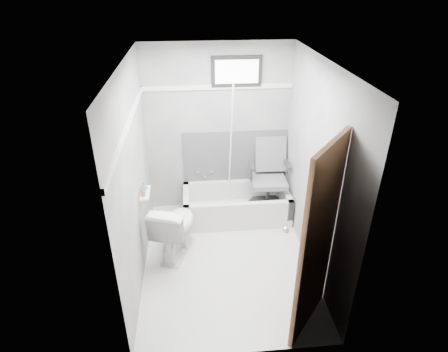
{
  "coord_description": "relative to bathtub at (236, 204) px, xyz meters",
  "views": [
    {
      "loc": [
        -0.36,
        -3.56,
        3.15
      ],
      "look_at": [
        0.0,
        0.35,
        1.0
      ],
      "focal_mm": 30.0,
      "sensor_mm": 36.0,
      "label": 1
    }
  ],
  "objects": [
    {
      "name": "ceiling",
      "position": [
        -0.23,
        -0.93,
        2.19
      ],
      "size": [
        2.6,
        2.6,
        0.0
      ],
      "primitive_type": "plane",
      "rotation": [
        3.14,
        0.0,
        0.0
      ],
      "color": "silver",
      "rests_on": "floor"
    },
    {
      "name": "wall_front",
      "position": [
        -0.23,
        -2.23,
        0.99
      ],
      "size": [
        2.0,
        0.02,
        2.4
      ],
      "primitive_type": "cube",
      "color": "slate",
      "rests_on": "floor"
    },
    {
      "name": "trim_back",
      "position": [
        -0.23,
        0.36,
        1.61
      ],
      "size": [
        2.0,
        0.02,
        0.06
      ],
      "primitive_type": "cube",
      "color": "white",
      "rests_on": "wall_back"
    },
    {
      "name": "pole",
      "position": [
        -0.07,
        0.13,
        0.84
      ],
      "size": [
        0.02,
        0.49,
        1.9
      ],
      "primitive_type": "cylinder",
      "rotation": [
        0.24,
        0.0,
        0.0
      ],
      "color": "white",
      "rests_on": "bathtub"
    },
    {
      "name": "bathtub",
      "position": [
        0.0,
        0.0,
        0.0
      ],
      "size": [
        1.5,
        0.7,
        0.42
      ],
      "primitive_type": null,
      "color": "silver",
      "rests_on": "floor"
    },
    {
      "name": "faucet",
      "position": [
        -0.43,
        0.34,
        0.34
      ],
      "size": [
        0.26,
        0.1,
        0.16
      ],
      "primitive_type": null,
      "color": "silver",
      "rests_on": "wall_back"
    },
    {
      "name": "wall_back",
      "position": [
        -0.23,
        0.37,
        0.99
      ],
      "size": [
        2.0,
        0.02,
        2.4
      ],
      "primitive_type": "cube",
      "color": "slate",
      "rests_on": "floor"
    },
    {
      "name": "wall_right",
      "position": [
        0.77,
        -0.93,
        0.99
      ],
      "size": [
        0.02,
        2.6,
        2.4
      ],
      "primitive_type": "cube",
      "color": "slate",
      "rests_on": "floor"
    },
    {
      "name": "toilet",
      "position": [
        -0.85,
        -0.71,
        0.16
      ],
      "size": [
        0.65,
        0.86,
        0.75
      ],
      "primitive_type": "imported",
      "rotation": [
        0.0,
        0.0,
        2.81
      ],
      "color": "white",
      "rests_on": "floor"
    },
    {
      "name": "window",
      "position": [
        0.02,
        0.36,
        1.81
      ],
      "size": [
        0.66,
        0.04,
        0.4
      ],
      "primitive_type": null,
      "color": "black",
      "rests_on": "wall_back"
    },
    {
      "name": "wall_left",
      "position": [
        -1.23,
        -0.93,
        0.99
      ],
      "size": [
        0.02,
        2.6,
        2.4
      ],
      "primitive_type": "cube",
      "color": "slate",
      "rests_on": "floor"
    },
    {
      "name": "soap_bottle_b",
      "position": [
        -1.17,
        -0.67,
        0.75
      ],
      "size": [
        0.1,
        0.1,
        0.1
      ],
      "primitive_type": "imported",
      "rotation": [
        0.0,
        0.0,
        0.48
      ],
      "color": "teal",
      "rests_on": "shelf"
    },
    {
      "name": "office_chair",
      "position": [
        0.46,
        0.05,
        0.41
      ],
      "size": [
        0.59,
        0.59,
        0.99
      ],
      "primitive_type": null,
      "rotation": [
        0.0,
        0.0,
        -0.03
      ],
      "color": "#5E5E62",
      "rests_on": "bathtub"
    },
    {
      "name": "door",
      "position": [
        0.75,
        -2.21,
        0.79
      ],
      "size": [
        0.78,
        0.78,
        2.0
      ],
      "primitive_type": null,
      "color": "brown",
      "rests_on": "floor"
    },
    {
      "name": "floor",
      "position": [
        -0.23,
        -0.93,
        -0.21
      ],
      "size": [
        2.6,
        2.6,
        0.0
      ],
      "primitive_type": "plane",
      "color": "white",
      "rests_on": "ground"
    },
    {
      "name": "trim_left",
      "position": [
        -1.22,
        -0.93,
        1.61
      ],
      "size": [
        0.02,
        2.6,
        0.06
      ],
      "primitive_type": "cube",
      "color": "white",
      "rests_on": "wall_left"
    },
    {
      "name": "soap_bottle_a",
      "position": [
        -1.17,
        -0.81,
        0.76
      ],
      "size": [
        0.06,
        0.06,
        0.1
      ],
      "primitive_type": "imported",
      "rotation": [
        0.0,
        0.0,
        -0.21
      ],
      "color": "#97714B",
      "rests_on": "shelf"
    },
    {
      "name": "shelf",
      "position": [
        -1.16,
        -0.73,
        0.69
      ],
      "size": [
        0.1,
        0.32,
        0.02
      ],
      "primitive_type": "cube",
      "color": "white",
      "rests_on": "wall_left"
    },
    {
      "name": "backerboard",
      "position": [
        0.02,
        0.36,
        0.59
      ],
      "size": [
        1.5,
        0.02,
        0.78
      ],
      "primitive_type": "cube",
      "color": "#4C4C4F",
      "rests_on": "wall_back"
    }
  ]
}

